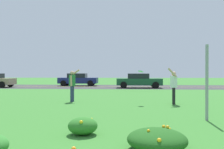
# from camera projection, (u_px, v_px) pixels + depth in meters

# --- Properties ---
(ground_plane) EXTENTS (120.00, 120.00, 0.00)m
(ground_plane) POSITION_uv_depth(u_px,v_px,m) (125.00, 99.00, 14.01)
(ground_plane) COLOR #387A2D
(highway_strip) EXTENTS (120.00, 7.97, 0.01)m
(highway_strip) POSITION_uv_depth(u_px,v_px,m) (126.00, 87.00, 26.40)
(highway_strip) COLOR #38383A
(highway_strip) RESTS_ON ground
(highway_center_stripe) EXTENTS (120.00, 0.16, 0.00)m
(highway_center_stripe) POSITION_uv_depth(u_px,v_px,m) (126.00, 87.00, 26.40)
(highway_center_stripe) COLOR yellow
(highway_center_stripe) RESTS_ON ground
(daylily_clump_mid_center) EXTENTS (1.18, 1.20, 0.46)m
(daylily_clump_mid_center) POSITION_uv_depth(u_px,v_px,m) (157.00, 140.00, 4.77)
(daylily_clump_mid_center) COLOR #1E5619
(daylily_clump_mid_center) RESTS_ON ground
(daylily_clump_near_camera) EXTENTS (0.73, 0.71, 0.43)m
(daylily_clump_near_camera) POSITION_uv_depth(u_px,v_px,m) (83.00, 126.00, 5.99)
(daylily_clump_near_camera) COLOR #2D7526
(daylily_clump_near_camera) RESTS_ON ground
(sign_post_near_path) EXTENTS (0.07, 0.10, 2.42)m
(sign_post_near_path) POSITION_uv_depth(u_px,v_px,m) (207.00, 83.00, 7.74)
(sign_post_near_path) COLOR #93969B
(sign_post_near_path) RESTS_ON ground
(person_thrower_green_shirt) EXTENTS (0.55, 0.51, 1.72)m
(person_thrower_green_shirt) POSITION_uv_depth(u_px,v_px,m) (72.00, 83.00, 12.77)
(person_thrower_green_shirt) COLOR #287038
(person_thrower_green_shirt) RESTS_ON ground
(person_catcher_white_shirt) EXTENTS (0.49, 0.51, 1.77)m
(person_catcher_white_shirt) POSITION_uv_depth(u_px,v_px,m) (174.00, 85.00, 11.75)
(person_catcher_white_shirt) COLOR silver
(person_catcher_white_shirt) RESTS_ON ground
(frisbee_pale_blue) EXTENTS (0.28, 0.26, 0.14)m
(frisbee_pale_blue) POSITION_uv_depth(u_px,v_px,m) (141.00, 71.00, 11.89)
(frisbee_pale_blue) COLOR #ADD6E5
(car_navy_center_left) EXTENTS (4.50, 2.00, 1.45)m
(car_navy_center_left) POSITION_uv_depth(u_px,v_px,m) (78.00, 79.00, 28.56)
(car_navy_center_left) COLOR navy
(car_navy_center_left) RESTS_ON ground
(car_dark_green_center_right) EXTENTS (4.50, 2.00, 1.45)m
(car_dark_green_center_right) POSITION_uv_depth(u_px,v_px,m) (139.00, 81.00, 24.53)
(car_dark_green_center_right) COLOR #194C2D
(car_dark_green_center_right) RESTS_ON ground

